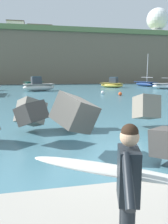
{
  "coord_description": "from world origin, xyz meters",
  "views": [
    {
      "loc": [
        -1.91,
        -6.19,
        2.54
      ],
      "look_at": [
        -0.46,
        0.5,
        1.4
      ],
      "focal_mm": 36.96,
      "sensor_mm": 36.0,
      "label": 1
    }
  ],
  "objects_px": {
    "boat_near_left": "(112,84)",
    "station_building_west": "(40,33)",
    "mooring_buoy_inner": "(120,94)",
    "mooring_buoy_middle": "(103,92)",
    "boat_mid_left": "(34,83)",
    "boat_far_centre": "(145,84)",
    "surfer_with_board": "(124,184)",
    "station_building_central": "(16,32)",
    "station_building_east": "(60,37)",
    "radar_dome": "(157,22)",
    "boat_mid_centre": "(39,86)"
  },
  "relations": [
    {
      "from": "boat_near_left",
      "to": "station_building_west",
      "type": "xyz_separation_m",
      "value": [
        -11.62,
        42.44,
        15.67
      ]
    },
    {
      "from": "mooring_buoy_inner",
      "to": "mooring_buoy_middle",
      "type": "relative_size",
      "value": 1.0
    },
    {
      "from": "boat_mid_left",
      "to": "boat_far_centre",
      "type": "xyz_separation_m",
      "value": [
        22.43,
        -5.01,
        -0.13
      ]
    },
    {
      "from": "boat_mid_left",
      "to": "boat_far_centre",
      "type": "relative_size",
      "value": 0.7
    },
    {
      "from": "boat_near_left",
      "to": "mooring_buoy_middle",
      "type": "distance_m",
      "value": 14.29
    },
    {
      "from": "surfer_with_board",
      "to": "mooring_buoy_middle",
      "type": "relative_size",
      "value": 4.79
    },
    {
      "from": "mooring_buoy_middle",
      "to": "station_building_central",
      "type": "distance_m",
      "value": 63.22
    },
    {
      "from": "boat_far_centre",
      "to": "station_building_central",
      "type": "height_order",
      "value": "station_building_central"
    },
    {
      "from": "surfer_with_board",
      "to": "mooring_buoy_inner",
      "type": "distance_m",
      "value": 24.65
    },
    {
      "from": "boat_mid_left",
      "to": "mooring_buoy_middle",
      "type": "xyz_separation_m",
      "value": [
        8.42,
        -21.15,
        -0.43
      ]
    },
    {
      "from": "mooring_buoy_middle",
      "to": "boat_far_centre",
      "type": "bearing_deg",
      "value": 49.04
    },
    {
      "from": "station_building_east",
      "to": "boat_near_left",
      "type": "bearing_deg",
      "value": -85.15
    },
    {
      "from": "boat_far_centre",
      "to": "station_building_central",
      "type": "xyz_separation_m",
      "value": [
        -27.87,
        43.18,
        16.59
      ]
    },
    {
      "from": "station_building_central",
      "to": "radar_dome",
      "type": "bearing_deg",
      "value": -13.18
    },
    {
      "from": "boat_far_centre",
      "to": "station_building_west",
      "type": "relative_size",
      "value": 0.8
    },
    {
      "from": "boat_mid_centre",
      "to": "mooring_buoy_middle",
      "type": "height_order",
      "value": "boat_mid_centre"
    },
    {
      "from": "boat_mid_left",
      "to": "boat_mid_centre",
      "type": "distance_m",
      "value": 14.13
    },
    {
      "from": "boat_far_centre",
      "to": "mooring_buoy_inner",
      "type": "height_order",
      "value": "boat_far_centre"
    },
    {
      "from": "boat_mid_left",
      "to": "station_building_east",
      "type": "height_order",
      "value": "station_building_east"
    },
    {
      "from": "surfer_with_board",
      "to": "mooring_buoy_inner",
      "type": "relative_size",
      "value": 4.79
    },
    {
      "from": "mooring_buoy_middle",
      "to": "radar_dome",
      "type": "bearing_deg",
      "value": 54.9
    },
    {
      "from": "boat_near_left",
      "to": "radar_dome",
      "type": "relative_size",
      "value": 0.43
    },
    {
      "from": "boat_mid_left",
      "to": "mooring_buoy_inner",
      "type": "distance_m",
      "value": 25.58
    },
    {
      "from": "boat_near_left",
      "to": "station_building_central",
      "type": "relative_size",
      "value": 0.66
    },
    {
      "from": "boat_near_left",
      "to": "station_building_east",
      "type": "height_order",
      "value": "station_building_east"
    },
    {
      "from": "surfer_with_board",
      "to": "station_building_west",
      "type": "bearing_deg",
      "value": 88.89
    },
    {
      "from": "boat_near_left",
      "to": "mooring_buoy_inner",
      "type": "distance_m",
      "value": 16.14
    },
    {
      "from": "boat_near_left",
      "to": "radar_dome",
      "type": "xyz_separation_m",
      "value": [
        28.08,
        35.08,
        19.62
      ]
    },
    {
      "from": "station_building_west",
      "to": "station_building_central",
      "type": "bearing_deg",
      "value": 154.5
    },
    {
      "from": "surfer_with_board",
      "to": "station_building_east",
      "type": "distance_m",
      "value": 88.98
    },
    {
      "from": "mooring_buoy_middle",
      "to": "station_building_west",
      "type": "bearing_deg",
      "value": 96.02
    },
    {
      "from": "boat_mid_centre",
      "to": "boat_far_centre",
      "type": "height_order",
      "value": "boat_far_centre"
    },
    {
      "from": "surfer_with_board",
      "to": "boat_mid_left",
      "type": "xyz_separation_m",
      "value": [
        -0.99,
        46.62,
        -0.63
      ]
    },
    {
      "from": "station_building_central",
      "to": "station_building_east",
      "type": "relative_size",
      "value": 1.08
    },
    {
      "from": "surfer_with_board",
      "to": "boat_near_left",
      "type": "height_order",
      "value": "surfer_with_board"
    },
    {
      "from": "mooring_buoy_inner",
      "to": "station_building_west",
      "type": "relative_size",
      "value": 0.05
    },
    {
      "from": "station_building_west",
      "to": "surfer_with_board",
      "type": "bearing_deg",
      "value": -91.11
    },
    {
      "from": "boat_near_left",
      "to": "mooring_buoy_inner",
      "type": "height_order",
      "value": "boat_near_left"
    },
    {
      "from": "boat_far_centre",
      "to": "mooring_buoy_middle",
      "type": "bearing_deg",
      "value": -130.96
    },
    {
      "from": "boat_near_left",
      "to": "station_building_west",
      "type": "relative_size",
      "value": 0.56
    },
    {
      "from": "boat_mid_centre",
      "to": "station_building_west",
      "type": "distance_m",
      "value": 50.94
    },
    {
      "from": "station_building_central",
      "to": "surfer_with_board",
      "type": "bearing_deg",
      "value": -85.66
    },
    {
      "from": "station_building_west",
      "to": "station_building_central",
      "type": "relative_size",
      "value": 1.17
    },
    {
      "from": "station_building_east",
      "to": "boat_far_centre",
      "type": "bearing_deg",
      "value": -74.83
    },
    {
      "from": "radar_dome",
      "to": "station_building_east",
      "type": "bearing_deg",
      "value": 157.04
    },
    {
      "from": "boat_far_centre",
      "to": "radar_dome",
      "type": "height_order",
      "value": "radar_dome"
    },
    {
      "from": "mooring_buoy_middle",
      "to": "station_building_east",
      "type": "xyz_separation_m",
      "value": [
        1.64,
        61.8,
        15.96
      ]
    },
    {
      "from": "station_building_west",
      "to": "station_building_central",
      "type": "xyz_separation_m",
      "value": [
        -8.0,
        3.82,
        0.82
      ]
    },
    {
      "from": "mooring_buoy_inner",
      "to": "station_building_central",
      "type": "height_order",
      "value": "station_building_central"
    },
    {
      "from": "surfer_with_board",
      "to": "boat_mid_centre",
      "type": "height_order",
      "value": "boat_mid_centre"
    }
  ]
}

